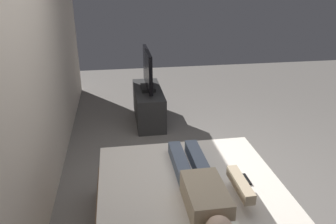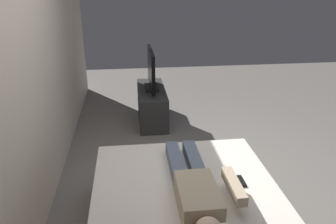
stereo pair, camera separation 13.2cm
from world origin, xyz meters
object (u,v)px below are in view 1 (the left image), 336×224
Objects in this scene: person at (203,188)px; tv at (148,71)px; remote at (246,179)px; tv_stand at (148,105)px.

tv reaches higher than person.
remote is (0.15, -0.40, -0.07)m from person.
tv_stand is at bearing 14.04° from tv.
tv is at bearing -165.96° from tv_stand.
person is 8.40× the size of remote.
tv is (2.68, 0.14, 0.16)m from person.
remote is at bearing -69.53° from person.
tv is (-0.00, -0.00, 0.53)m from tv_stand.
tv_stand is (2.68, 0.14, -0.37)m from person.
person is at bearing -177.03° from tv.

